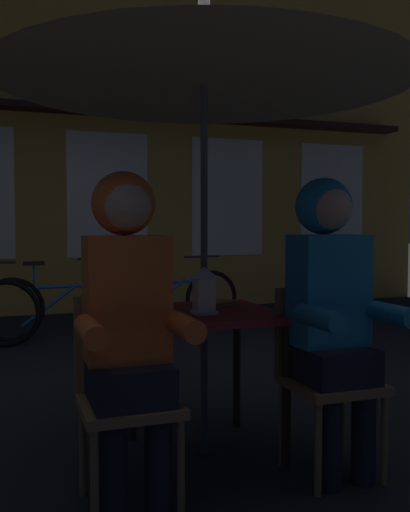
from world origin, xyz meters
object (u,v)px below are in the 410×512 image
Objects in this scene: bicycle_fourth at (171,299)px; book at (217,303)px; chair_left at (126,387)px; chair_right at (324,368)px; person_left_hooded at (128,305)px; cafe_table at (204,330)px; person_right_hooded at (331,296)px; patio_umbrella at (204,48)px; bicycle_third at (62,305)px; lantern at (204,289)px.

bicycle_fourth is 3.38m from book.
book is at bearing 40.61° from chair_left.
person_left_hooded reaches higher than chair_right.
chair_left reaches higher than cafe_table.
person_right_hooded reaches higher than chair_left.
chair_right is 0.68m from book.
person_right_hooded is (0.96, -0.06, 0.36)m from chair_left.
book is at bearing 49.81° from cafe_table.
person_right_hooded reaches higher than chair_right.
patio_umbrella reaches higher than chair_right.
chair_left is 0.52× the size of bicycle_third.
person_right_hooded is 3.92m from bicycle_third.
bicycle_fourth is 8.38× the size of book.
person_left_hooded is at bearing -176.61° from chair_right.
book is (0.13, 0.15, 0.11)m from cafe_table.
lantern is (-0.04, -0.10, 0.22)m from cafe_table.
cafe_table is 0.53× the size of person_left_hooded.
person_left_hooded reaches higher than cafe_table.
person_right_hooded is 7.00× the size of book.
person_right_hooded is at bearing -41.57° from patio_umbrella.
person_right_hooded is 0.84× the size of bicycle_fourth.
chair_right is at bearing 3.39° from person_left_hooded.
person_right_hooded is 3.91m from bicycle_fourth.
patio_umbrella is 2.66× the size of chair_right.
cafe_table is at bearing -83.19° from bicycle_third.
chair_left is at bearing -91.21° from bicycle_third.
bicycle_third is at bearing -176.03° from bicycle_fourth.
lantern is at bearing -146.98° from book.
chair_right is 3.83m from bicycle_third.
chair_left is 4.02m from bicycle_fourth.
chair_right is 0.52× the size of bicycle_third.
lantern is 3.52m from bicycle_third.
patio_umbrella reaches higher than bicycle_fourth.
bicycle_third is (0.08, 3.79, -0.50)m from person_left_hooded.
chair_right is at bearing 0.00° from chair_left.
bicycle_fourth is at bearing 76.92° from cafe_table.
bicycle_third is 1.00× the size of bicycle_fourth.
chair_left is at bearing 90.00° from person_left_hooded.
chair_right is at bearing 90.00° from person_right_hooded.
person_right_hooded is at bearing -3.39° from chair_left.
person_right_hooded is at bearing 0.00° from person_left_hooded.
chair_left is at bearing -108.56° from bicycle_fourth.
chair_right is 0.52× the size of bicycle_fourth.
bicycle_fourth is at bearing 85.20° from chair_right.
bicycle_third reaches higher than cafe_table.
lantern is 0.33m from book.
lantern is 0.14× the size of bicycle_fourth.
cafe_table is at bearing -154.21° from book.
lantern is 0.17× the size of person_left_hooded.
patio_umbrella is at bearing 41.57° from person_left_hooded.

